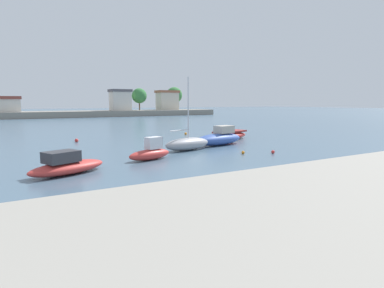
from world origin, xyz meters
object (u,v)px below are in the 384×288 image
Objects in this scene: moored_boat_3 at (219,138)px; moored_boat_4 at (230,135)px; mooring_buoy_1 at (77,140)px; mooring_buoy_0 at (273,152)px; mooring_buoy_3 at (243,152)px; moored_boat_0 at (67,165)px; moored_boat_2 at (188,144)px; moored_boat_1 at (151,152)px; mooring_buoy_2 at (186,134)px.

moored_boat_4 is (3.63, 3.20, -0.21)m from moored_boat_3.
mooring_buoy_1 is (-14.60, 5.68, -0.25)m from moored_boat_4.
moored_boat_4 reaches higher than mooring_buoy_1.
mooring_buoy_0 reaches higher than mooring_buoy_3.
moored_boat_0 is 14.95m from mooring_buoy_0.
moored_boat_3 is (4.11, 1.31, 0.10)m from moored_boat_2.
mooring_buoy_3 is at bearing -116.60° from moored_boat_3.
mooring_buoy_3 is (-2.13, 1.00, -0.01)m from mooring_buoy_0.
moored_boat_3 is (8.51, 3.88, 0.12)m from moored_boat_1.
moored_boat_4 is (7.74, 4.51, -0.11)m from moored_boat_2.
mooring_buoy_2 is at bearing 88.58° from moored_boat_4.
moored_boat_0 is 22.21m from mooring_buoy_2.
mooring_buoy_0 is (0.67, -6.22, -0.50)m from moored_boat_3.
moored_boat_3 is (14.27, 5.72, 0.14)m from moored_boat_0.
moored_boat_4 is 15.77× the size of mooring_buoy_1.
moored_boat_2 is at bearing -167.04° from moored_boat_4.
mooring_buoy_3 is at bearing -26.06° from moored_boat_1.
moored_boat_2 is 8.96m from moored_boat_4.
moored_boat_4 reaches higher than mooring_buoy_0.
moored_boat_4 is (17.90, 8.92, -0.06)m from moored_boat_0.
mooring_buoy_0 is at bearing -124.67° from moored_boat_4.
mooring_buoy_1 is (-2.46, 12.76, -0.34)m from moored_boat_1.
moored_boat_2 reaches higher than moored_boat_3.
mooring_buoy_1 reaches higher than mooring_buoy_2.
moored_boat_3 is at bearing -0.13° from moored_boat_0.
moored_boat_3 reaches higher than mooring_buoy_0.
moored_boat_2 is at bearing -173.38° from moored_boat_3.
moored_boat_4 is 6.65m from mooring_buoy_2.
moored_boat_1 is at bearing -166.51° from moored_boat_3.
moored_boat_4 is at bearing 58.87° from mooring_buoy_3.
moored_boat_2 reaches higher than mooring_buoy_1.
moored_boat_1 is 16.97m from mooring_buoy_2.
moored_boat_3 is at bearing 74.41° from mooring_buoy_3.
moored_boat_0 reaches higher than mooring_buoy_2.
moored_boat_4 is 15.67m from mooring_buoy_1.
moored_boat_0 is 0.82× the size of moored_boat_3.
moored_boat_3 is 23.04× the size of mooring_buoy_3.
moored_boat_1 is 9.35m from moored_boat_3.
mooring_buoy_1 is (-6.86, 10.18, -0.36)m from moored_boat_2.
mooring_buoy_0 is at bearing -29.60° from moored_boat_1.
mooring_buoy_3 is (9.52, -14.10, -0.05)m from mooring_buoy_1.
moored_boat_4 is at bearing 4.51° from moored_boat_0.
moored_boat_4 is 9.84m from mooring_buoy_3.
moored_boat_0 is 18.80× the size of mooring_buoy_3.
moored_boat_4 is 20.64× the size of mooring_buoy_0.
mooring_buoy_2 is (12.79, 0.71, -0.02)m from mooring_buoy_1.
moored_boat_2 is 1.07× the size of moored_boat_4.
moored_boat_1 is at bearing -166.99° from moored_boat_4.
moored_boat_3 is 16.31× the size of mooring_buoy_1.
moored_boat_0 is 15.43× the size of mooring_buoy_2.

